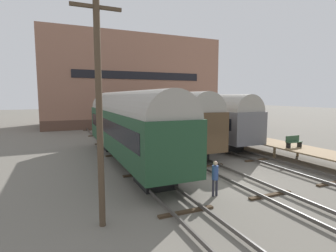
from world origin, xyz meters
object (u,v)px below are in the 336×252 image
train_car_green (128,123)px  person_worker (215,175)px  bench (293,141)px  train_car_brown (166,117)px  train_car_grey (196,115)px  utility_pole (99,102)px

train_car_green → person_worker: (2.19, -8.27, -1.95)m
bench → train_car_brown: bearing=131.2°
person_worker → train_car_grey: bearing=63.9°
bench → person_worker: 10.56m
train_car_grey → utility_pole: utility_pole is taller
train_car_green → train_car_grey: bearing=35.0°
train_car_grey → person_worker: bearing=-116.1°
train_car_green → person_worker: 8.78m
train_car_grey → person_worker: size_ratio=10.26×
train_car_green → utility_pole: (-3.50, -9.10, 1.74)m
train_car_grey → utility_pole: bearing=-129.6°
train_car_brown → train_car_grey: 5.50m
train_car_brown → person_worker: (-2.56, -12.16, -1.93)m
train_car_grey → bench: bearing=-77.3°
train_car_brown → utility_pole: (-8.25, -12.99, 1.76)m
bench → utility_pole: (-15.50, -4.71, 3.27)m
train_car_brown → train_car_grey: size_ratio=0.83×
bench → utility_pole: bearing=-163.1°
bench → person_worker: size_ratio=0.78×
train_car_green → bench: bearing=-20.1°
train_car_brown → train_car_green: size_ratio=0.90×
person_worker → utility_pole: 6.83m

